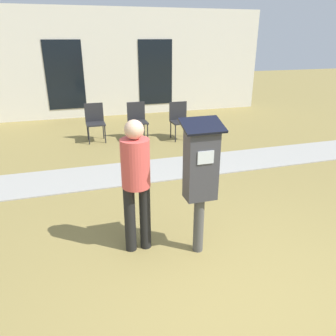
# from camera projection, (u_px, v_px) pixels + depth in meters

# --- Properties ---
(ground_plane) EXTENTS (40.00, 40.00, 0.00)m
(ground_plane) POSITION_uv_depth(u_px,v_px,m) (239.00, 298.00, 3.21)
(ground_plane) COLOR olive
(sidewalk) EXTENTS (12.00, 1.10, 0.02)m
(sidewalk) POSITION_uv_depth(u_px,v_px,m) (152.00, 170.00, 6.24)
(sidewalk) COLOR #A3A099
(sidewalk) RESTS_ON ground
(building_facade) EXTENTS (10.00, 0.26, 3.20)m
(building_facade) POSITION_uv_depth(u_px,v_px,m) (111.00, 64.00, 10.13)
(building_facade) COLOR silver
(building_facade) RESTS_ON ground
(parking_meter) EXTENTS (0.44, 0.31, 1.59)m
(parking_meter) POSITION_uv_depth(u_px,v_px,m) (201.00, 172.00, 3.55)
(parking_meter) COLOR #4C4C4C
(parking_meter) RESTS_ON ground
(person_standing) EXTENTS (0.32, 0.32, 1.58)m
(person_standing) POSITION_uv_depth(u_px,v_px,m) (136.00, 177.00, 3.62)
(person_standing) COLOR black
(person_standing) RESTS_ON ground
(outdoor_chair_left) EXTENTS (0.44, 0.44, 0.90)m
(outdoor_chair_left) POSITION_uv_depth(u_px,v_px,m) (95.00, 119.00, 7.87)
(outdoor_chair_left) COLOR #262628
(outdoor_chair_left) RESTS_ON ground
(outdoor_chair_middle) EXTENTS (0.44, 0.44, 0.90)m
(outdoor_chair_middle) POSITION_uv_depth(u_px,v_px,m) (137.00, 118.00, 8.00)
(outdoor_chair_middle) COLOR #262628
(outdoor_chair_middle) RESTS_ON ground
(outdoor_chair_right) EXTENTS (0.44, 0.44, 0.90)m
(outdoor_chair_right) POSITION_uv_depth(u_px,v_px,m) (179.00, 118.00, 8.04)
(outdoor_chair_right) COLOR #262628
(outdoor_chair_right) RESTS_ON ground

